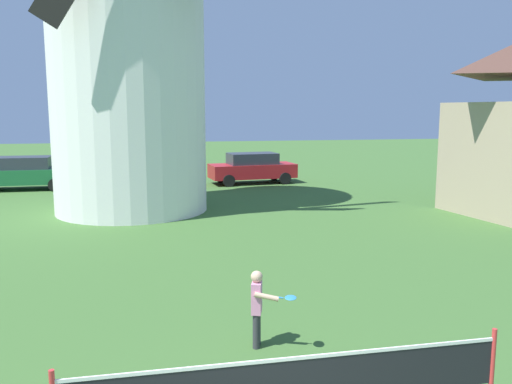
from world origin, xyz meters
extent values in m
cylinder|color=white|center=(-1.77, 16.35, 5.41)|extent=(5.53, 5.53, 10.81)
cylinder|color=red|center=(2.88, 1.61, 0.55)|extent=(0.06, 0.06, 1.10)
cube|color=black|center=(0.33, 1.61, 0.68)|extent=(5.06, 0.01, 0.55)
cube|color=white|center=(0.33, 1.61, 0.97)|extent=(5.06, 0.02, 0.04)
cylinder|color=#333338|center=(0.45, 4.10, 0.28)|extent=(0.11, 0.11, 0.56)
cylinder|color=#333338|center=(0.40, 3.97, 0.28)|extent=(0.11, 0.11, 0.56)
cube|color=pink|center=(0.42, 4.03, 0.81)|extent=(0.23, 0.31, 0.50)
sphere|color=#DBB28E|center=(0.42, 4.03, 1.15)|extent=(0.19, 0.19, 0.19)
cylinder|color=#DBB28E|center=(0.48, 4.20, 0.79)|extent=(0.08, 0.08, 0.38)
cylinder|color=#DBB28E|center=(0.54, 3.83, 0.89)|extent=(0.39, 0.19, 0.14)
cylinder|color=#338CCC|center=(0.68, 3.78, 0.89)|extent=(0.22, 0.09, 0.04)
ellipsoid|color=#338CCC|center=(0.89, 3.72, 0.89)|extent=(0.25, 0.28, 0.03)
cube|color=#1E6638|center=(-6.94, 22.78, 0.65)|extent=(4.44, 1.70, 0.70)
cube|color=#2D333D|center=(-6.94, 22.78, 1.28)|extent=(2.49, 1.50, 0.56)
cylinder|color=black|center=(-5.43, 23.63, 0.30)|extent=(0.60, 0.18, 0.60)
cylinder|color=black|center=(-5.43, 21.93, 0.30)|extent=(0.60, 0.18, 0.60)
cube|color=#1E232D|center=(-0.97, 22.36, 0.65)|extent=(3.87, 1.80, 0.70)
cube|color=#2D333D|center=(-0.97, 22.36, 1.28)|extent=(2.18, 1.55, 0.56)
cylinder|color=black|center=(0.35, 23.17, 0.30)|extent=(0.60, 0.19, 0.60)
cylinder|color=black|center=(0.31, 21.47, 0.30)|extent=(0.60, 0.19, 0.60)
cylinder|color=black|center=(-2.25, 23.24, 0.30)|extent=(0.60, 0.19, 0.60)
cylinder|color=black|center=(-2.29, 21.54, 0.30)|extent=(0.60, 0.19, 0.60)
cube|color=red|center=(4.08, 22.74, 0.65)|extent=(4.50, 2.15, 0.70)
cube|color=#2D333D|center=(4.08, 22.74, 1.28)|extent=(2.58, 1.74, 0.56)
cylinder|color=black|center=(5.46, 23.74, 0.30)|extent=(0.62, 0.24, 0.60)
cylinder|color=black|center=(5.64, 22.05, 0.30)|extent=(0.62, 0.24, 0.60)
cylinder|color=black|center=(2.53, 23.43, 0.30)|extent=(0.62, 0.24, 0.60)
cylinder|color=black|center=(2.71, 21.74, 0.30)|extent=(0.62, 0.24, 0.60)
camera|label=1|loc=(-1.20, -3.77, 3.72)|focal=37.18mm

